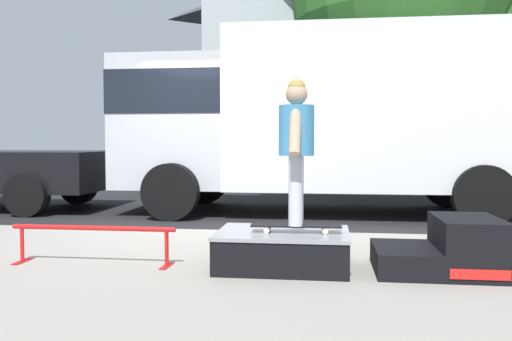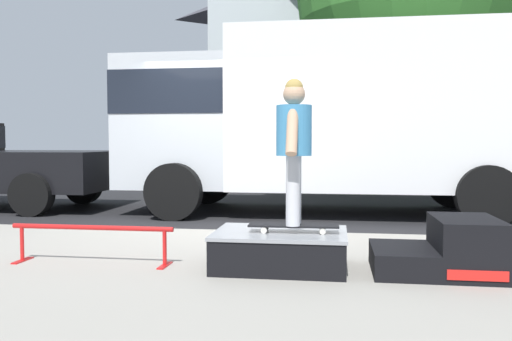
% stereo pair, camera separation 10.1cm
% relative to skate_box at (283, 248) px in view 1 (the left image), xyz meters
% --- Properties ---
extents(ground_plane, '(140.00, 140.00, 0.00)m').
position_rel_skate_box_xyz_m(ground_plane, '(-1.28, 2.44, -0.30)').
color(ground_plane, black).
extents(sidewalk_slab, '(50.00, 5.00, 0.12)m').
position_rel_skate_box_xyz_m(sidewalk_slab, '(-1.28, -0.56, -0.24)').
color(sidewalk_slab, gray).
rests_on(sidewalk_slab, ground).
extents(skate_box, '(1.15, 0.85, 0.32)m').
position_rel_skate_box_xyz_m(skate_box, '(0.00, 0.00, 0.00)').
color(skate_box, black).
rests_on(skate_box, sidewalk_slab).
extents(kicker_ramp, '(1.03, 0.79, 0.47)m').
position_rel_skate_box_xyz_m(kicker_ramp, '(1.40, -0.00, 0.02)').
color(kicker_ramp, black).
rests_on(kicker_ramp, sidewalk_slab).
extents(grind_rail, '(1.54, 0.28, 0.35)m').
position_rel_skate_box_xyz_m(grind_rail, '(-1.72, -0.09, 0.09)').
color(grind_rail, red).
rests_on(grind_rail, sidewalk_slab).
extents(skateboard, '(0.79, 0.23, 0.07)m').
position_rel_skate_box_xyz_m(skateboard, '(0.12, -0.04, 0.21)').
color(skateboard, black).
rests_on(skateboard, skate_box).
extents(skater_kid, '(0.31, 0.65, 1.26)m').
position_rel_skate_box_xyz_m(skater_kid, '(0.12, -0.04, 0.96)').
color(skater_kid, silver).
rests_on(skater_kid, skateboard).
extents(box_truck, '(6.91, 2.63, 3.05)m').
position_rel_skate_box_xyz_m(box_truck, '(0.28, 4.64, 1.41)').
color(box_truck, white).
rests_on(box_truck, ground).
extents(house_behind, '(9.54, 8.22, 8.40)m').
position_rel_skate_box_xyz_m(house_behind, '(0.93, 15.81, 3.95)').
color(house_behind, silver).
rests_on(house_behind, ground).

